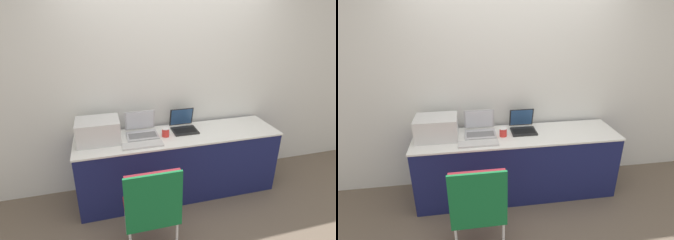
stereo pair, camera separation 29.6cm
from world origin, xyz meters
The scene contains 9 objects.
ground_plane centered at (0.00, 0.00, 0.00)m, with size 14.00×14.00×0.00m, color #6B5B4C.
wall_back centered at (0.00, 0.65, 1.30)m, with size 8.00×0.05×2.60m.
table centered at (0.00, 0.29, 0.40)m, with size 2.36×0.59×0.79m.
printer centered at (-0.90, 0.34, 0.93)m, with size 0.46×0.34×0.25m.
laptop_left centered at (-0.42, 0.40, 0.85)m, with size 0.35×0.31×0.26m.
laptop_right centered at (0.09, 0.40, 0.85)m, with size 0.29×0.29×0.24m.
external_keyboard centered at (-0.45, 0.12, 0.80)m, with size 0.43×0.14×0.02m.
coffee_cup centered at (-0.16, 0.28, 0.84)m, with size 0.09×0.09×0.10m.
chair centered at (-0.50, -0.56, 0.58)m, with size 0.48×0.43×0.95m.
Camera 1 is at (-0.83, -2.33, 2.11)m, focal length 28.00 mm.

